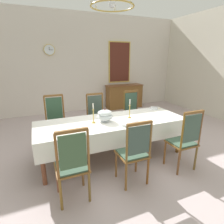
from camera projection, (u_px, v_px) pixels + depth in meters
The scene contains 22 objects.
ground at pixel (109, 152), 3.90m from camera, with size 8.21×6.77×0.04m, color #BBA9AA.
back_wall at pixel (73, 64), 6.43m from camera, with size 8.21×0.08×3.41m, color silver.
dining_table at pixel (112, 124), 3.55m from camera, with size 2.85×1.01×0.76m.
tablecloth at pixel (112, 124), 3.55m from camera, with size 2.87×1.03×0.34m.
chair_south_a at pixel (72, 164), 2.42m from camera, with size 0.44×0.42×1.11m.
chair_north_a at pixel (56, 121), 4.02m from camera, with size 0.44×0.42×1.15m.
chair_south_b at pixel (134, 151), 2.78m from camera, with size 0.44×0.42×1.07m.
chair_north_b at pixel (97, 116), 4.38m from camera, with size 0.44×0.42×1.12m.
chair_south_c at pixel (185, 139), 3.14m from camera, with size 0.44×0.42×1.12m.
chair_north_c at pixel (133, 112), 4.74m from camera, with size 0.44×0.42×1.11m.
soup_tureen at pixel (105, 115), 3.44m from camera, with size 0.30×0.30×0.24m.
candlestick_west at pixel (93, 115), 3.34m from camera, with size 0.07×0.07×0.37m.
candlestick_east at pixel (130, 110), 3.62m from camera, with size 0.07×0.07×0.38m.
bowl_near_left at pixel (136, 123), 3.31m from camera, with size 0.15×0.15×0.03m.
bowl_near_right at pixel (154, 108), 4.31m from camera, with size 0.19×0.19×0.04m.
bowl_far_left at pixel (126, 124), 3.24m from camera, with size 0.18×0.18×0.04m.
spoon_primary at pixel (141, 123), 3.38m from camera, with size 0.05×0.18×0.01m.
spoon_secondary at pixel (157, 108), 4.38m from camera, with size 0.04×0.18×0.01m.
sideboard at pixel (124, 96), 7.21m from camera, with size 1.44×0.48×0.90m.
mounted_clock at pixel (49, 50), 5.96m from camera, with size 0.36×0.06×0.36m.
framed_painting at pixel (120, 62), 7.03m from camera, with size 0.90×0.05×1.52m.
chandelier at pixel (112, 6), 2.96m from camera, with size 0.74×0.73×0.66m.
Camera 1 is at (-1.30, -3.24, 1.93)m, focal length 29.29 mm.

